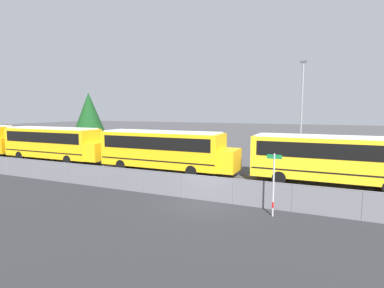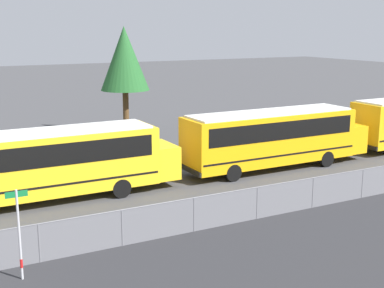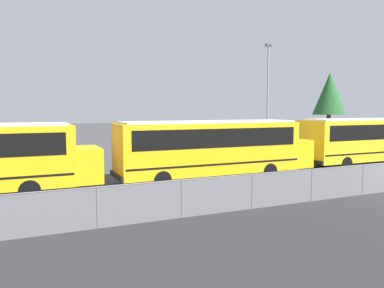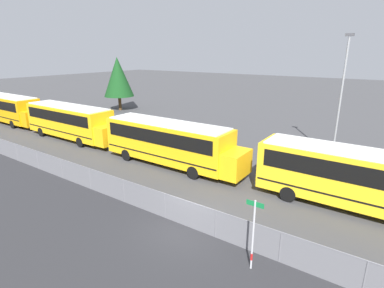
% 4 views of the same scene
% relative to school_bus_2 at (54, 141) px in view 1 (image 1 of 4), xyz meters
% --- Properties ---
extents(ground_plane, '(200.00, 200.00, 0.00)m').
position_rel_school_bus_2_xyz_m(ground_plane, '(18.64, -6.28, -1.96)').
color(ground_plane, '#424244').
extents(road_strip, '(146.38, 12.00, 0.01)m').
position_rel_school_bus_2_xyz_m(road_strip, '(18.64, -12.28, -1.96)').
color(road_strip, '#2B2B2D').
rests_on(road_strip, ground_plane).
extents(fence, '(112.45, 0.07, 1.43)m').
position_rel_school_bus_2_xyz_m(fence, '(18.64, -6.28, -1.23)').
color(fence, '#9EA0A5').
rests_on(fence, ground_plane).
extents(school_bus_2, '(11.77, 2.63, 3.34)m').
position_rel_school_bus_2_xyz_m(school_bus_2, '(0.00, 0.00, 0.00)').
color(school_bus_2, yellow).
rests_on(school_bus_2, ground_plane).
extents(school_bus_3, '(11.77, 2.63, 3.34)m').
position_rel_school_bus_2_xyz_m(school_bus_3, '(12.53, -0.09, 0.00)').
color(school_bus_3, yellow).
rests_on(school_bus_3, ground_plane).
extents(school_bus_4, '(11.77, 2.63, 3.34)m').
position_rel_school_bus_2_xyz_m(school_bus_4, '(25.31, 0.36, 0.00)').
color(school_bus_4, yellow).
rests_on(school_bus_4, ground_plane).
extents(street_sign, '(0.70, 0.09, 3.03)m').
position_rel_school_bus_2_xyz_m(street_sign, '(22.40, -7.29, -0.36)').
color(street_sign, '#B7B7BC').
rests_on(street_sign, ground_plane).
extents(light_pole, '(0.60, 0.24, 9.63)m').
position_rel_school_bus_2_xyz_m(light_pole, '(22.48, 8.78, 3.25)').
color(light_pole, gray).
rests_on(light_pole, ground_plane).
extents(tree_1, '(4.30, 4.30, 7.67)m').
position_rel_school_bus_2_xyz_m(tree_1, '(-7.85, 13.54, 2.89)').
color(tree_1, '#51381E').
rests_on(tree_1, ground_plane).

